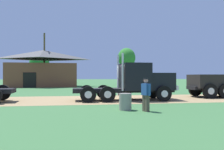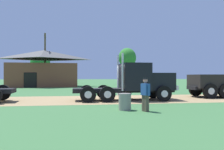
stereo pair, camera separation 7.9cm
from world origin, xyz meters
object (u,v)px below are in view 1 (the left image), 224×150
Objects in this scene: truck_foreground_white at (137,82)px; utility_pole_far at (44,58)px; visitor_walking_mid at (146,93)px; shed_building at (43,69)px; steel_barrel at (125,102)px.

utility_pole_far is (-9.33, 22.08, 3.25)m from truck_foreground_white.
visitor_walking_mid is at bearing -100.15° from truck_foreground_white.
shed_building is 1.29× the size of utility_pole_far.
visitor_walking_mid is (-0.95, -5.32, -0.40)m from truck_foreground_white.
utility_pole_far reaches higher than steel_barrel.
truck_foreground_white is at bearing 68.68° from steel_barrel.
truck_foreground_white is at bearing 79.85° from visitor_walking_mid.
utility_pole_far reaches higher than shed_building.
steel_barrel is 28.13m from utility_pole_far.
truck_foreground_white is 8.56× the size of steel_barrel.
steel_barrel is at bearing -74.12° from shed_building.
visitor_walking_mid is at bearing -72.73° from shed_building.
visitor_walking_mid is 0.15× the size of shed_building.
utility_pole_far is (-7.48, 26.81, 4.10)m from steel_barrel.
shed_building reaches higher than steel_barrel.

